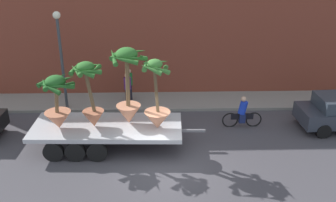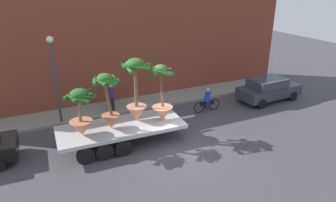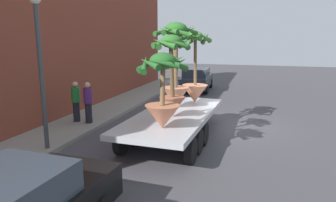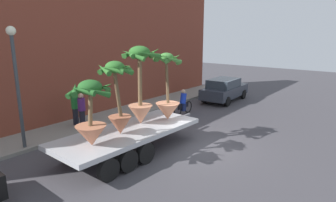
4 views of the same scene
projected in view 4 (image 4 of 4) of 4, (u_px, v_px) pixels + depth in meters
name	position (u px, v px, depth m)	size (l,w,h in m)	color
ground_plane	(197.00, 146.00, 12.52)	(60.00, 60.00, 0.00)	#423F44
sidewalk	(104.00, 119.00, 16.18)	(24.00, 2.20, 0.15)	gray
building_facade	(81.00, 51.00, 16.36)	(24.00, 1.20, 7.46)	brown
flatbed_trailer	(124.00, 137.00, 11.41)	(7.19, 2.64, 0.98)	#B7BABF
potted_palm_rear	(140.00, 87.00, 12.02)	(1.57, 1.69, 3.24)	tan
potted_palm_middle	(168.00, 96.00, 12.71)	(1.20, 1.27, 2.93)	tan
potted_palm_front	(91.00, 115.00, 9.78)	(1.54, 1.59, 2.26)	#C17251
potted_palm_extra	(118.00, 99.00, 10.76)	(1.31, 1.37, 2.78)	#B26647
cyclist	(183.00, 103.00, 17.16)	(1.84, 0.35, 1.54)	black
parked_car	(224.00, 89.00, 20.55)	(4.42, 2.07, 1.58)	#2D333D
pedestrian_near_gate	(82.00, 110.00, 14.33)	(0.36, 0.36, 1.71)	black
pedestrian_far_left	(75.00, 108.00, 14.72)	(0.36, 0.36, 1.71)	black
street_lamp	(16.00, 72.00, 11.31)	(0.36, 0.36, 4.83)	#383D42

